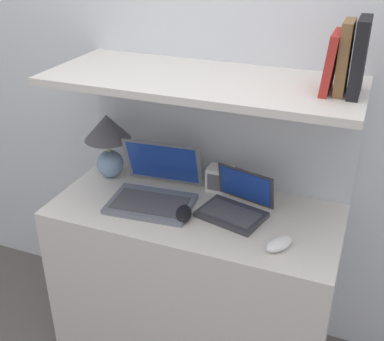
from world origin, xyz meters
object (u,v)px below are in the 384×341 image
at_px(table_lamp, 108,138).
at_px(book_red, 331,62).
at_px(laptop_large, 155,190).
at_px(laptop_small, 236,206).
at_px(router_box, 220,179).
at_px(book_brown, 345,58).
at_px(book_black, 360,57).
at_px(second_mouse, 279,244).
at_px(computer_mouse, 184,214).

bearing_deg(table_lamp, book_red, -3.86).
bearing_deg(laptop_large, laptop_small, 3.95).
bearing_deg(router_box, book_brown, -15.76).
distance_m(laptop_large, router_box, 0.29).
xyz_separation_m(laptop_small, book_black, (0.38, 0.03, 0.62)).
xyz_separation_m(laptop_large, laptop_small, (0.35, 0.02, -0.01)).
bearing_deg(laptop_large, table_lamp, 157.06).
bearing_deg(book_black, book_brown, 180.00).
height_order(second_mouse, book_brown, book_brown).
height_order(table_lamp, computer_mouse, table_lamp).
height_order(book_black, book_brown, book_black).
xyz_separation_m(laptop_large, second_mouse, (0.56, -0.14, -0.03)).
xyz_separation_m(laptop_small, book_brown, (0.33, 0.03, 0.62)).
height_order(second_mouse, book_black, book_black).
bearing_deg(laptop_large, second_mouse, -14.43).
distance_m(second_mouse, router_box, 0.47).
bearing_deg(second_mouse, table_lamp, 162.63).
relative_size(router_box, book_black, 0.43).
relative_size(book_brown, book_red, 1.18).
height_order(laptop_large, book_brown, book_brown).
xyz_separation_m(table_lamp, book_brown, (0.96, -0.06, 0.46)).
height_order(laptop_small, book_black, book_black).
bearing_deg(table_lamp, laptop_small, -8.63).
bearing_deg(book_red, computer_mouse, -163.36).
bearing_deg(second_mouse, laptop_small, 141.84).
height_order(laptop_large, book_red, book_red).
bearing_deg(table_lamp, second_mouse, -17.37).
xyz_separation_m(laptop_large, computer_mouse, (0.17, -0.08, -0.03)).
xyz_separation_m(laptop_large, book_red, (0.64, 0.06, 0.58)).
bearing_deg(book_brown, laptop_large, -175.19).
bearing_deg(laptop_small, second_mouse, -38.16).
distance_m(table_lamp, book_brown, 1.06).
distance_m(laptop_large, laptop_small, 0.35).
height_order(laptop_small, second_mouse, laptop_small).
xyz_separation_m(second_mouse, router_box, (-0.33, 0.33, 0.03)).
bearing_deg(router_box, second_mouse, -44.46).
distance_m(book_brown, book_red, 0.04).
bearing_deg(book_red, laptop_small, -173.53).
height_order(laptop_small, book_red, book_red).
bearing_deg(book_black, book_red, 180.00).
bearing_deg(computer_mouse, book_brown, 15.44).
relative_size(second_mouse, book_brown, 0.57).
xyz_separation_m(book_brown, book_red, (-0.04, 0.00, -0.02)).
distance_m(computer_mouse, router_box, 0.28).
bearing_deg(laptop_large, router_box, 39.41).
bearing_deg(book_brown, book_black, 0.00).
bearing_deg(router_box, table_lamp, -172.62).
height_order(router_box, book_black, book_black).
relative_size(table_lamp, second_mouse, 2.25).
xyz_separation_m(table_lamp, computer_mouse, (0.45, -0.20, -0.17)).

